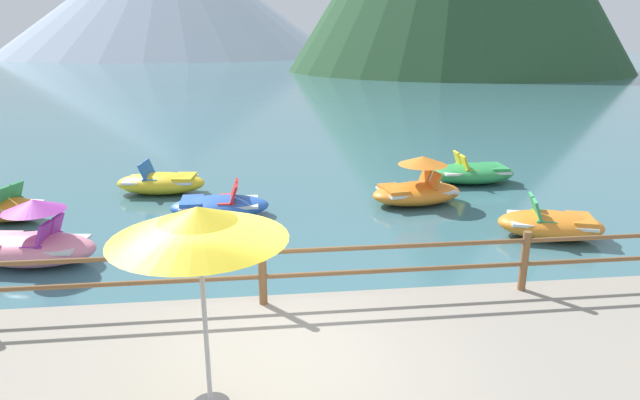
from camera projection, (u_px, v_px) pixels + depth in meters
ground_plane at (256, 89)px, 44.56m from camera, size 200.00×200.00×0.00m
dock_railing at (262, 267)px, 7.74m from camera, size 23.92×0.12×0.95m
beach_umbrella at (198, 226)px, 5.05m from camera, size 1.70×1.70×2.24m
pedal_boat_0 at (219, 206)px, 12.91m from camera, size 2.35×1.25×0.84m
pedal_boat_1 at (417, 188)px, 13.85m from camera, size 2.57×1.69×1.24m
pedal_boat_3 at (551, 224)px, 11.54m from camera, size 2.44×1.86×0.89m
pedal_boat_5 at (473, 173)px, 15.88m from camera, size 2.49×1.41×0.89m
pedal_boat_6 at (33, 243)px, 10.16m from camera, size 2.46×1.47×1.28m
pedal_boat_7 at (161, 183)px, 14.81m from camera, size 2.51×1.44×0.89m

